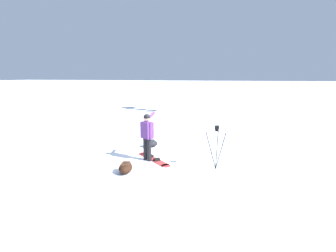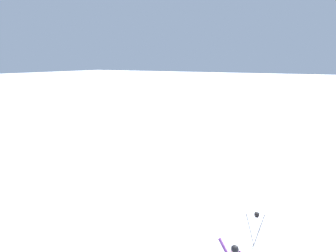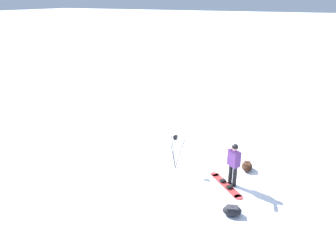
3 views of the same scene
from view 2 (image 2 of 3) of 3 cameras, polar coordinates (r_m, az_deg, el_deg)
name	(u,v)px [view 2 (image 2 of 3)]	position (r m, az deg, el deg)	size (l,w,h in m)	color
camera_tripod	(256,223)	(10.21, 19.32, -19.89)	(0.61, 0.63, 1.36)	#262628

